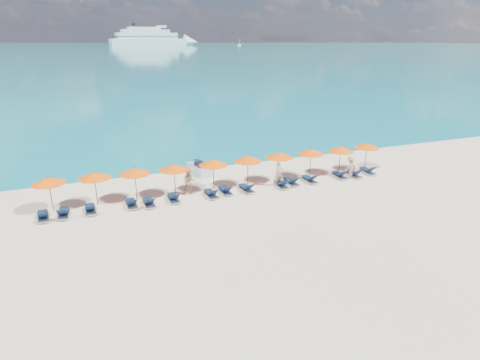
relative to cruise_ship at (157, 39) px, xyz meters
name	(u,v)px	position (x,y,z in m)	size (l,w,h in m)	color
ground	(257,213)	(-98.98, -585.21, -9.32)	(1400.00, 1400.00, 0.00)	beige
sea	(82,45)	(-98.98, 74.79, -9.31)	(1600.00, 1300.00, 0.01)	#1FA9B2
cruise_ship	(157,39)	(0.00, 0.00, 0.00)	(130.16, 37.69, 35.80)	silver
sailboat_near	(190,47)	(16.61, -124.63, -8.31)	(5.32, 1.77, 9.75)	silver
sailboat_far	(239,45)	(121.16, -14.23, -8.25)	(5.69, 1.90, 10.42)	silver
jetski	(199,169)	(-100.20, -576.35, -8.92)	(1.53, 2.86, 0.97)	silver
beachgoer_a	(279,174)	(-95.58, -581.32, -8.36)	(0.70, 0.46, 1.91)	tan
beachgoer_b	(190,182)	(-102.10, -580.64, -8.38)	(0.91, 0.52, 1.87)	tan
beachgoer_c	(350,167)	(-89.58, -581.64, -8.45)	(1.11, 0.52, 1.72)	tan
umbrella_0	(48,181)	(-110.84, -580.20, -7.30)	(2.10, 2.10, 2.28)	black
umbrella_1	(94,175)	(-108.18, -580.14, -7.30)	(2.10, 2.10, 2.28)	black
umbrella_2	(135,171)	(-105.66, -580.20, -7.30)	(2.10, 2.10, 2.28)	black
umbrella_3	(174,167)	(-103.04, -580.28, -7.30)	(2.10, 2.10, 2.28)	black
umbrella_4	(213,162)	(-100.24, -580.22, -7.30)	(2.10, 2.10, 2.28)	black
umbrella_5	(248,159)	(-97.59, -580.23, -7.30)	(2.10, 2.10, 2.28)	black
umbrella_6	(280,155)	(-95.02, -580.22, -7.30)	(2.10, 2.10, 2.28)	black
umbrella_7	(311,152)	(-92.32, -580.23, -7.30)	(2.10, 2.10, 2.28)	black
umbrella_8	(341,149)	(-89.71, -580.38, -7.30)	(2.10, 2.10, 2.28)	black
umbrella_9	(367,145)	(-87.06, -580.22, -7.30)	(2.10, 2.10, 2.28)	black
lounger_0	(43,216)	(-111.33, -581.38, -9.08)	(0.78, 1.75, 0.66)	silver
lounger_1	(63,213)	(-110.21, -581.36, -9.08)	(0.73, 1.74, 0.66)	silver
lounger_2	(90,209)	(-108.66, -581.33, -9.08)	(0.67, 1.72, 0.66)	silver
lounger_3	(131,203)	(-106.15, -581.33, -9.08)	(0.69, 1.73, 0.66)	silver
lounger_4	(149,202)	(-105.08, -581.55, -9.08)	(0.68, 1.72, 0.66)	silver
lounger_5	(173,198)	(-103.43, -581.37, -9.08)	(0.64, 1.71, 0.66)	silver
lounger_6	(211,194)	(-100.86, -581.56, -9.08)	(0.70, 1.73, 0.66)	silver
lounger_7	(225,190)	(-99.72, -581.29, -9.08)	(0.64, 1.71, 0.66)	silver
lounger_8	(246,188)	(-98.21, -581.46, -9.08)	(0.73, 1.74, 0.66)	silver
lounger_9	(281,184)	(-95.51, -581.59, -9.08)	(0.75, 1.74, 0.66)	silver
lounger_10	(291,181)	(-94.56, -581.35, -9.08)	(0.69, 1.72, 0.66)	silver
lounger_11	(309,179)	(-93.03, -581.39, -9.08)	(0.69, 1.73, 0.66)	silver
lounger_12	(339,175)	(-90.34, -581.36, -9.08)	(0.74, 1.74, 0.66)	silver
lounger_13	(354,174)	(-89.15, -581.57, -9.08)	(0.62, 1.70, 0.66)	silver
lounger_14	(368,171)	(-87.61, -581.30, -9.08)	(0.69, 1.72, 0.66)	silver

